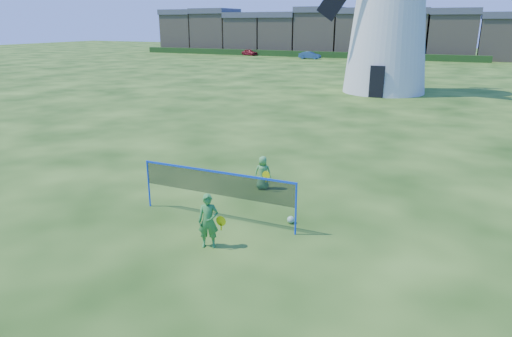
{
  "coord_description": "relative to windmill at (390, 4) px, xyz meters",
  "views": [
    {
      "loc": [
        5.58,
        -11.34,
        5.69
      ],
      "look_at": [
        0.2,
        0.5,
        1.5
      ],
      "focal_mm": 31.82,
      "sensor_mm": 36.0,
      "label": 1
    }
  ],
  "objects": [
    {
      "name": "car_left",
      "position": [
        -30.02,
        36.84,
        -6.61
      ],
      "size": [
        3.52,
        2.38,
        1.11
      ],
      "primitive_type": "imported",
      "rotation": [
        0.0,
        0.0,
        1.21
      ],
      "color": "maroon",
      "rests_on": "ground"
    },
    {
      "name": "car_right",
      "position": [
        -17.42,
        33.4,
        -6.58
      ],
      "size": [
        3.57,
        1.27,
        1.17
      ],
      "primitive_type": "imported",
      "rotation": [
        0.0,
        0.0,
        1.58
      ],
      "color": "navy",
      "rests_on": "ground"
    },
    {
      "name": "hedge",
      "position": [
        -21.32,
        37.21,
        -6.67
      ],
      "size": [
        62.0,
        0.8,
        1.0
      ],
      "primitive_type": "cube",
      "color": "#193814",
      "rests_on": "ground"
    },
    {
      "name": "play_ball",
      "position": [
        2.09,
        -28.47,
        -7.06
      ],
      "size": [
        0.22,
        0.22,
        0.22
      ],
      "primitive_type": "sphere",
      "color": "green",
      "rests_on": "ground"
    },
    {
      "name": "ground",
      "position": [
        0.68,
        -28.79,
        -7.17
      ],
      "size": [
        220.0,
        220.0,
        0.0
      ],
      "primitive_type": "plane",
      "color": "black",
      "rests_on": "ground"
    },
    {
      "name": "player_boy",
      "position": [
        0.16,
        -26.11,
        -6.57
      ],
      "size": [
        0.7,
        0.54,
        1.21
      ],
      "rotation": [
        0.0,
        0.0,
        3.44
      ],
      "color": "#4D9B4B",
      "rests_on": "ground"
    },
    {
      "name": "windmill",
      "position": [
        0.0,
        0.0,
        0.0
      ],
      "size": [
        14.77,
        6.82,
        20.54
      ],
      "color": "silver",
      "rests_on": "ground"
    },
    {
      "name": "player_girl",
      "position": [
        0.63,
        -30.76,
        -6.43
      ],
      "size": [
        0.74,
        0.53,
        1.48
      ],
      "rotation": [
        0.0,
        0.0,
        0.39
      ],
      "color": "#348336",
      "rests_on": "ground"
    },
    {
      "name": "badminton_net",
      "position": [
        -0.03,
        -29.12,
        -6.03
      ],
      "size": [
        5.05,
        0.05,
        1.55
      ],
      "color": "blue",
      "rests_on": "ground"
    },
    {
      "name": "terraced_houses",
      "position": [
        -18.93,
        43.21,
        -3.15
      ],
      "size": [
        65.79,
        8.4,
        8.38
      ],
      "color": "#8C795D",
      "rests_on": "ground"
    }
  ]
}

